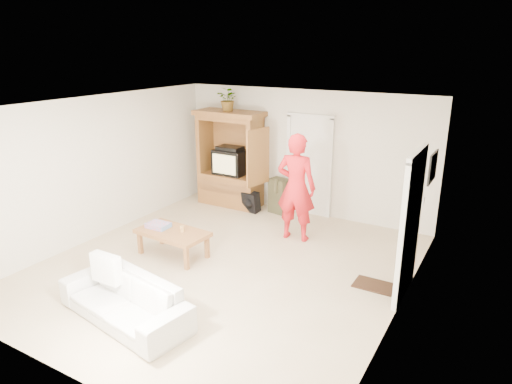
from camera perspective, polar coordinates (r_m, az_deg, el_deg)
floor at (r=7.55m, az=-3.98°, el=-9.27°), size 6.00×6.00×0.00m
ceiling at (r=6.77m, az=-4.45°, el=10.72°), size 6.00×6.00×0.00m
wall_back at (r=9.59m, az=5.93°, el=4.90°), size 5.50×0.00×5.50m
wall_front at (r=5.05m, az=-23.89°, el=-8.84°), size 5.50×0.00×5.50m
wall_left at (r=8.84m, az=-19.15°, el=2.88°), size 0.00×6.00×6.00m
wall_right at (r=6.03m, az=18.05°, el=-3.81°), size 0.00×6.00×6.00m
armoire at (r=10.13m, az=-3.11°, el=3.39°), size 1.82×1.14×2.10m
door_back at (r=9.57m, az=6.62°, el=3.12°), size 0.85×0.05×2.04m
doorway_right at (r=6.68m, az=18.75°, el=-4.33°), size 0.05×0.90×2.04m
framed_picture at (r=7.74m, az=21.23°, el=2.91°), size 0.03×0.60×0.48m
doormat at (r=7.19m, az=14.58°, el=-11.23°), size 0.60×0.40×0.02m
plant at (r=9.85m, az=-3.47°, el=11.50°), size 0.46×0.41×0.50m
man at (r=8.25m, az=5.04°, el=0.57°), size 0.77×0.54×1.98m
sofa at (r=6.33m, az=-16.13°, el=-12.80°), size 2.05×1.08×0.57m
coffee_table at (r=7.86m, az=-10.38°, el=-5.20°), size 1.26×0.75×0.46m
towel at (r=8.01m, az=-12.13°, el=-4.08°), size 0.38×0.28×0.08m
candle at (r=7.75m, az=-9.22°, el=-4.58°), size 0.08×0.08×0.10m
backpack_black at (r=9.81m, az=-0.62°, el=-1.29°), size 0.38×0.25×0.44m
backpack_olive at (r=9.74m, az=2.91°, el=-0.47°), size 0.44×0.36×0.75m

